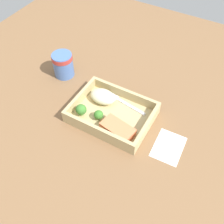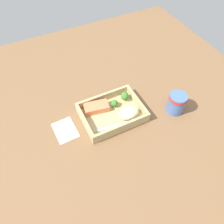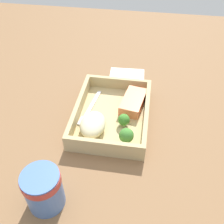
% 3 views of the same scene
% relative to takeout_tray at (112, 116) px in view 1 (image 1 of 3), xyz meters
% --- Properties ---
extents(ground_plane, '(1.60, 1.60, 0.02)m').
position_rel_takeout_tray_xyz_m(ground_plane, '(0.00, 0.00, -0.02)').
color(ground_plane, brown).
extents(takeout_tray, '(0.28, 0.21, 0.01)m').
position_rel_takeout_tray_xyz_m(takeout_tray, '(0.00, 0.00, 0.00)').
color(takeout_tray, tan).
rests_on(takeout_tray, ground_plane).
extents(tray_rim, '(0.28, 0.21, 0.04)m').
position_rel_takeout_tray_xyz_m(tray_rim, '(0.00, 0.00, 0.03)').
color(tray_rim, tan).
rests_on(tray_rim, takeout_tray).
extents(salmon_fillet, '(0.12, 0.08, 0.03)m').
position_rel_takeout_tray_xyz_m(salmon_fillet, '(-0.05, 0.06, 0.02)').
color(salmon_fillet, '#EF7C4E').
rests_on(salmon_fillet, takeout_tray).
extents(mashed_potatoes, '(0.10, 0.07, 0.04)m').
position_rel_takeout_tray_xyz_m(mashed_potatoes, '(0.06, -0.04, 0.03)').
color(mashed_potatoes, beige).
rests_on(mashed_potatoes, takeout_tray).
extents(broccoli_floret_1, '(0.04, 0.04, 0.05)m').
position_rel_takeout_tray_xyz_m(broccoli_floret_1, '(0.09, 0.05, 0.03)').
color(broccoli_floret_1, '#81A05B').
rests_on(broccoli_floret_1, takeout_tray).
extents(broccoli_floret_2, '(0.03, 0.03, 0.04)m').
position_rel_takeout_tray_xyz_m(broccoli_floret_2, '(0.03, 0.04, 0.03)').
color(broccoli_floret_2, '#83A760').
rests_on(broccoli_floret_2, takeout_tray).
extents(fork, '(0.16, 0.04, 0.00)m').
position_rel_takeout_tray_xyz_m(fork, '(-0.01, -0.07, 0.01)').
color(fork, silver).
rests_on(fork, takeout_tray).
extents(paper_cup, '(0.08, 0.08, 0.10)m').
position_rel_takeout_tray_xyz_m(paper_cup, '(0.28, -0.10, 0.05)').
color(paper_cup, '#496EB1').
rests_on(paper_cup, ground_plane).
extents(receipt_slip, '(0.10, 0.13, 0.00)m').
position_rel_takeout_tray_xyz_m(receipt_slip, '(-0.22, 0.02, -0.00)').
color(receipt_slip, white).
rests_on(receipt_slip, ground_plane).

